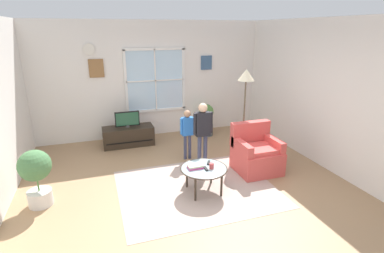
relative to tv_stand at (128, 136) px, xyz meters
name	(u,v)px	position (x,y,z in m)	size (l,w,h in m)	color
ground_plane	(193,197)	(0.69, -2.54, -0.22)	(5.98, 6.76, 0.02)	#9E7A56
back_wall	(151,80)	(0.69, 0.59, 1.15)	(5.38, 0.17, 2.72)	silver
side_wall_right	(345,100)	(3.44, -2.54, 1.15)	(0.12, 6.16, 2.72)	silver
area_rug	(197,188)	(0.82, -2.33, -0.21)	(2.52, 2.07, 0.01)	tan
tv_stand	(128,136)	(0.00, 0.00, 0.00)	(1.12, 0.48, 0.43)	#2D2319
television	(127,119)	(0.00, 0.00, 0.40)	(0.53, 0.08, 0.36)	#4C4C4C
armchair	(256,154)	(2.08, -2.03, 0.11)	(0.76, 0.74, 0.87)	#D14C47
coffee_table	(204,170)	(0.89, -2.46, 0.18)	(0.75, 0.75, 0.42)	#99B2B7
book_stack	(195,166)	(0.77, -2.41, 0.23)	(0.23, 0.15, 0.05)	#CB3881
cup	(212,166)	(1.00, -2.51, 0.25)	(0.07, 0.07, 0.09)	#BF3F3F
remote_near_books	(206,169)	(0.91, -2.51, 0.22)	(0.04, 0.14, 0.02)	black
remote_near_cup	(209,163)	(1.03, -2.31, 0.22)	(0.04, 0.14, 0.02)	black
person_black_shirt	(203,128)	(1.20, -1.56, 0.57)	(0.37, 0.17, 1.24)	#333851
person_blue_shirt	(187,129)	(1.04, -1.15, 0.42)	(0.31, 0.14, 1.02)	#333851
potted_plant_by_window	(206,119)	(1.90, 0.07, 0.20)	(0.36, 0.36, 0.78)	#4C565B
potted_plant_corner	(36,173)	(-1.55, -2.04, 0.31)	(0.46, 0.46, 0.88)	silver
floor_lamp	(246,84)	(2.18, -1.32, 1.28)	(0.32, 0.32, 1.78)	black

